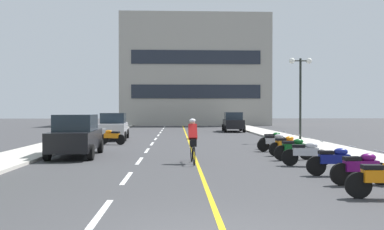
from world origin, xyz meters
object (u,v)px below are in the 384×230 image
motorcycle_2 (335,160)px  motorcycle_8 (112,136)px  motorcycle_3 (306,153)px  motorcycle_6 (275,142)px  motorcycle_7 (273,140)px  parked_car_mid (113,126)px  motorcycle_5 (286,145)px  motorcycle_4 (294,148)px  parked_car_near (76,135)px  motorcycle_0 (384,178)px  street_lamp_mid (300,80)px  cyclist_rider (193,140)px  motorcycle_1 (361,168)px  parked_car_far (233,122)px

motorcycle_2 → motorcycle_8: bearing=127.1°
motorcycle_3 → motorcycle_6: same height
motorcycle_7 → motorcycle_6: bearing=-100.9°
parked_car_mid → motorcycle_3: (8.97, -13.25, -0.44)m
motorcycle_5 → motorcycle_6: size_ratio=0.96×
motorcycle_4 → motorcycle_5: bearing=85.9°
parked_car_near → motorcycle_6: parked_car_near is taller
motorcycle_0 → motorcycle_3: size_ratio=1.01×
motorcycle_2 → motorcycle_3: 2.13m
motorcycle_4 → motorcycle_7: bearing=86.1°
street_lamp_mid → parked_car_near: bearing=-148.3°
motorcycle_5 → cyclist_rider: (-4.23, -2.42, 0.41)m
parked_car_mid → motorcycle_2: 17.90m
motorcycle_1 → motorcycle_2: (-0.12, 1.52, 0.00)m
motorcycle_2 → cyclist_rider: 5.23m
parked_car_near → motorcycle_3: bearing=-20.3°
parked_car_near → motorcycle_3: (9.02, -3.34, -0.44)m
parked_car_near → motorcycle_2: parked_car_near is taller
motorcycle_6 → motorcycle_7: 1.47m
cyclist_rider → parked_car_near: bearing=154.3°
motorcycle_0 → motorcycle_1: same height
motorcycle_3 → motorcycle_4: same height
motorcycle_3 → motorcycle_6: size_ratio=0.99×
street_lamp_mid → motorcycle_6: (-3.09, -5.89, -3.45)m
motorcycle_4 → motorcycle_8: same height
cyclist_rider → motorcycle_3: bearing=-13.1°
motorcycle_4 → motorcycle_5: size_ratio=1.03×
parked_car_far → motorcycle_3: bearing=-91.6°
parked_car_near → motorcycle_4: parked_car_near is taller
motorcycle_3 → motorcycle_8: 12.56m
parked_car_near → parked_car_far: bearing=63.8°
motorcycle_1 → motorcycle_3: (-0.31, 3.64, 0.00)m
parked_car_mid → motorcycle_0: (9.02, -18.51, -0.44)m
motorcycle_0 → motorcycle_5: 8.62m
motorcycle_0 → motorcycle_5: size_ratio=1.04×
motorcycle_1 → motorcycle_2: 1.53m
parked_car_far → motorcycle_3: parked_car_far is taller
motorcycle_3 → parked_car_far: bearing=88.4°
motorcycle_0 → motorcycle_7: same height
motorcycle_0 → motorcycle_8: bearing=120.3°
street_lamp_mid → motorcycle_2: street_lamp_mid is taller
parked_car_near → motorcycle_1: parked_car_near is taller
motorcycle_1 → cyclist_rider: cyclist_rider is taller
parked_car_far → motorcycle_0: size_ratio=2.51×
motorcycle_4 → motorcycle_6: same height
parked_car_far → motorcycle_7: bearing=-90.9°
motorcycle_5 → motorcycle_1: bearing=-89.1°
street_lamp_mid → motorcycle_1: size_ratio=3.06×
parked_car_mid → motorcycle_4: parked_car_mid is taller
parked_car_mid → cyclist_rider: (4.94, -12.31, -0.03)m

